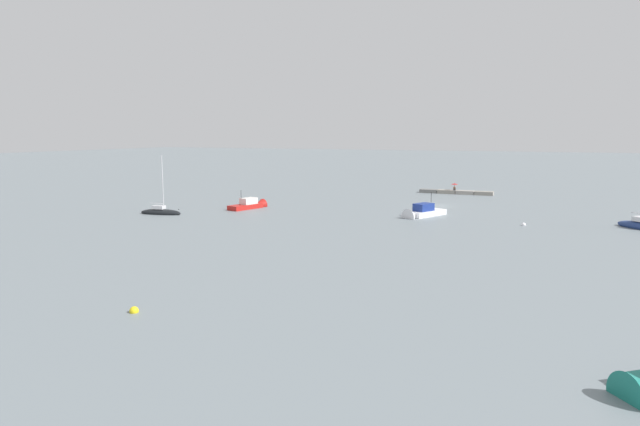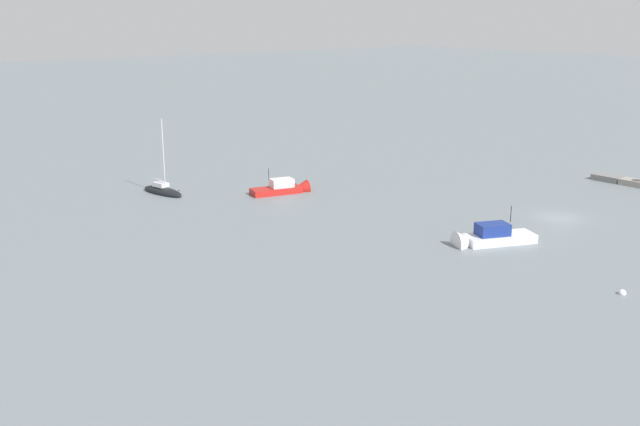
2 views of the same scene
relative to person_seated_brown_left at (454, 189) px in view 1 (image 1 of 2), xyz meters
The scene contains 9 objects.
ground_plane 17.08m from the person_seated_brown_left, 90.90° to the left, with size 500.00×500.00×0.00m, color slate.
seawall_pier 0.63m from the person_seated_brown_left, 161.96° to the right, with size 12.49×1.75×0.62m.
person_seated_brown_left is the anchor object (origin of this frame).
umbrella_open_red 0.85m from the person_seated_brown_left, 81.53° to the right, with size 1.18×1.18×1.26m.
sailboat_black_near 50.19m from the person_seated_brown_left, 52.27° to the left, with size 5.82×2.49×7.90m.
motorboat_white_near 28.29m from the person_seated_brown_left, 91.71° to the left, with size 4.63×6.88×3.72m.
motorboat_red_far 37.79m from the person_seated_brown_left, 52.60° to the left, with size 3.38×6.27×3.37m.
mooring_buoy_near 33.03m from the person_seated_brown_left, 113.41° to the left, with size 0.49×0.49×0.49m.
mooring_buoy_mid 72.44m from the person_seated_brown_left, 85.26° to the left, with size 0.54×0.54×0.54m.
Camera 1 is at (-16.30, 79.56, 10.49)m, focal length 31.07 mm.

